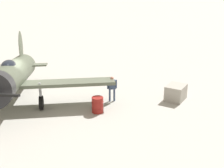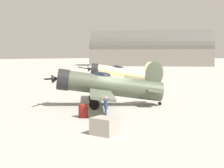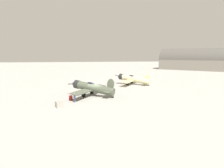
% 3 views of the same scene
% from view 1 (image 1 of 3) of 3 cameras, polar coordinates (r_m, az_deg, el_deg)
% --- Properties ---
extents(ground_plane, '(400.00, 400.00, 0.00)m').
position_cam_1_polar(ground_plane, '(18.71, -18.32, -3.10)').
color(ground_plane, '#A8A59E').
extents(airplane_foreground, '(9.30, 10.85, 3.77)m').
position_cam_1_polar(airplane_foreground, '(17.71, -19.16, 1.37)').
color(airplane_foreground, '#4C5442').
rests_on(airplane_foreground, ground_plane).
extents(ground_crew_mechanic, '(0.39, 0.54, 1.56)m').
position_cam_1_polar(ground_crew_mechanic, '(17.35, 0.00, -0.48)').
color(ground_crew_mechanic, '#384766').
rests_on(ground_crew_mechanic, ground_plane).
extents(equipment_crate, '(1.40, 1.57, 0.93)m').
position_cam_1_polar(equipment_crate, '(18.16, 12.40, -1.65)').
color(equipment_crate, '#9E998E').
rests_on(equipment_crate, ground_plane).
extents(fuel_drum, '(0.67, 0.67, 0.89)m').
position_cam_1_polar(fuel_drum, '(16.09, -2.85, -4.09)').
color(fuel_drum, maroon).
rests_on(fuel_drum, ground_plane).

